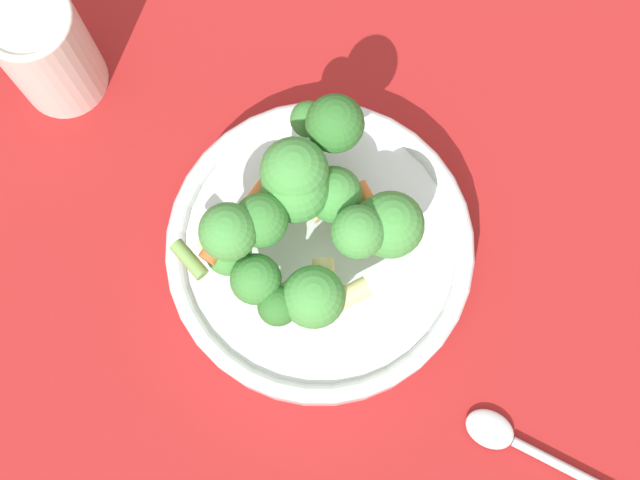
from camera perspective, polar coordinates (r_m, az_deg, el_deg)
The scene contains 5 objects.
ground_plane at distance 0.67m, azimuth 0.00°, elevation -1.07°, with size 3.00×3.00×0.00m, color maroon.
bowl at distance 0.65m, azimuth 0.00°, elevation -0.68°, with size 0.22×0.22×0.04m.
pasta_salad at distance 0.59m, azimuth -0.59°, elevation 1.50°, with size 0.16×0.17×0.08m.
cup at distance 0.69m, azimuth -17.14°, elevation 11.60°, with size 0.07×0.07×0.11m.
spoon at distance 0.67m, azimuth 14.33°, elevation -13.40°, with size 0.12×0.17×0.01m.
Camera 1 is at (0.14, -0.01, 0.65)m, focal length 50.00 mm.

